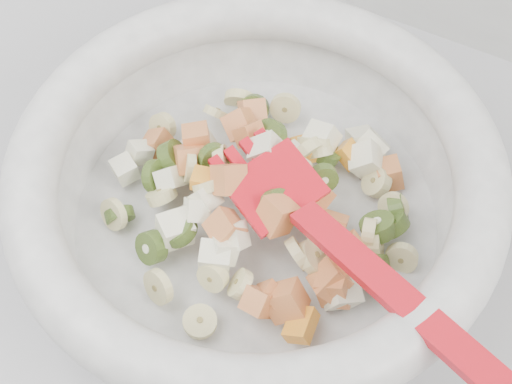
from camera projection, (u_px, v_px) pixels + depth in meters
The scene contains 1 object.
mixing_bowl at pixel (257, 186), 0.52m from camera, with size 0.41×0.36×0.11m.
Camera 1 is at (0.19, 1.20, 1.39)m, focal length 50.00 mm.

